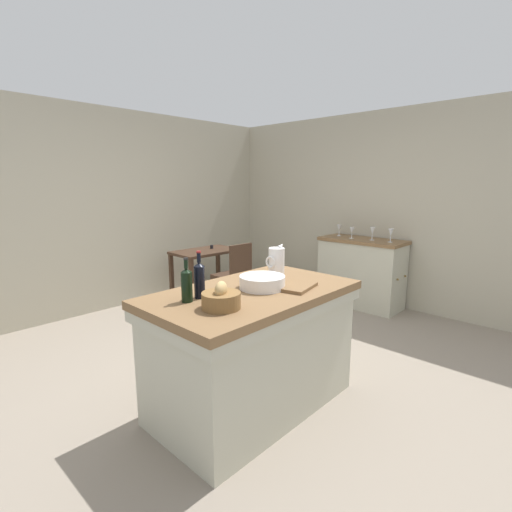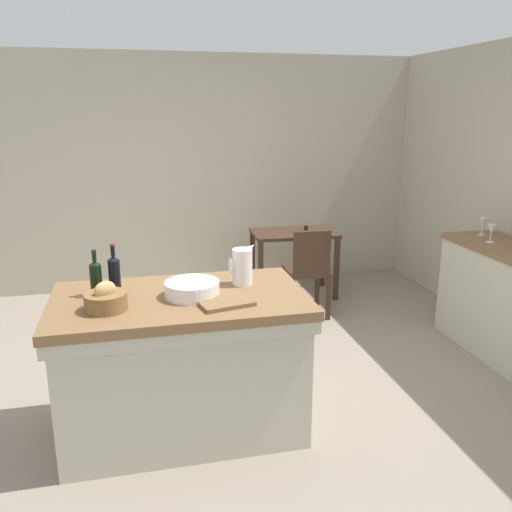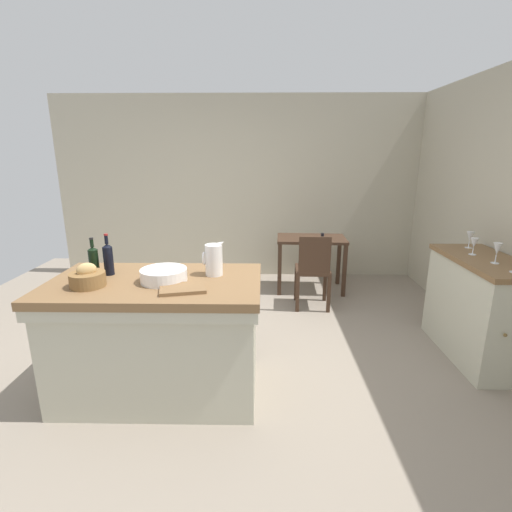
{
  "view_description": "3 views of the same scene",
  "coord_description": "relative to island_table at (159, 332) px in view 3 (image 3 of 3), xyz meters",
  "views": [
    {
      "loc": [
        -2.33,
        -2.19,
        1.66
      ],
      "look_at": [
        0.21,
        0.19,
        0.98
      ],
      "focal_mm": 26.3,
      "sensor_mm": 36.0,
      "label": 1
    },
    {
      "loc": [
        -0.69,
        -3.47,
        2.0
      ],
      "look_at": [
        0.14,
        0.13,
        0.98
      ],
      "focal_mm": 37.16,
      "sensor_mm": 36.0,
      "label": 2
    },
    {
      "loc": [
        0.32,
        -2.98,
        1.79
      ],
      "look_at": [
        0.26,
        0.18,
        0.93
      ],
      "focal_mm": 26.39,
      "sensor_mm": 36.0,
      "label": 3
    }
  ],
  "objects": [
    {
      "name": "ground_plane",
      "position": [
        0.46,
        0.41,
        -0.49
      ],
      "size": [
        6.76,
        6.76,
        0.0
      ],
      "primitive_type": "plane",
      "color": "gray"
    },
    {
      "name": "wall_back",
      "position": [
        0.46,
        3.01,
        0.81
      ],
      "size": [
        5.32,
        0.12,
        2.6
      ],
      "primitive_type": "cube",
      "color": "#B2AA93",
      "rests_on": "ground"
    },
    {
      "name": "island_table",
      "position": [
        0.0,
        0.0,
        0.0
      ],
      "size": [
        1.54,
        0.89,
        0.91
      ],
      "color": "brown",
      "rests_on": "ground"
    },
    {
      "name": "side_cabinet",
      "position": [
        2.72,
        0.57,
        -0.02
      ],
      "size": [
        0.52,
        1.13,
        0.92
      ],
      "color": "brown",
      "rests_on": "ground"
    },
    {
      "name": "writing_desk",
      "position": [
        1.43,
        2.3,
        0.12
      ],
      "size": [
        0.92,
        0.6,
        0.77
      ],
      "color": "#3D281C",
      "rests_on": "ground"
    },
    {
      "name": "wooden_chair",
      "position": [
        1.38,
        1.65,
        0.0
      ],
      "size": [
        0.41,
        0.41,
        0.9
      ],
      "color": "#3D281C",
      "rests_on": "ground"
    },
    {
      "name": "pitcher",
      "position": [
        0.42,
        0.13,
        0.54
      ],
      "size": [
        0.17,
        0.13,
        0.28
      ],
      "color": "white",
      "rests_on": "island_table"
    },
    {
      "name": "wash_bowl",
      "position": [
        0.08,
        -0.02,
        0.46
      ],
      "size": [
        0.33,
        0.33,
        0.09
      ],
      "primitive_type": "cylinder",
      "color": "white",
      "rests_on": "island_table"
    },
    {
      "name": "bread_basket",
      "position": [
        -0.42,
        -0.14,
        0.48
      ],
      "size": [
        0.24,
        0.24,
        0.17
      ],
      "color": "brown",
      "rests_on": "island_table"
    },
    {
      "name": "cutting_board",
      "position": [
        0.25,
        -0.2,
        0.43
      ],
      "size": [
        0.34,
        0.27,
        0.02
      ],
      "primitive_type": "cube",
      "rotation": [
        0.0,
        0.0,
        0.22
      ],
      "color": "brown",
      "rests_on": "island_table"
    },
    {
      "name": "wine_bottle_dark",
      "position": [
        -0.38,
        0.13,
        0.55
      ],
      "size": [
        0.07,
        0.07,
        0.32
      ],
      "color": "black",
      "rests_on": "island_table"
    },
    {
      "name": "wine_bottle_amber",
      "position": [
        -0.49,
        0.12,
        0.53
      ],
      "size": [
        0.07,
        0.07,
        0.29
      ],
      "color": "black",
      "rests_on": "island_table"
    },
    {
      "name": "wine_glass_left",
      "position": [
        2.7,
        0.43,
        0.55
      ],
      "size": [
        0.07,
        0.07,
        0.17
      ],
      "color": "white",
      "rests_on": "side_cabinet"
    },
    {
      "name": "wine_glass_middle",
      "position": [
        2.66,
        0.7,
        0.54
      ],
      "size": [
        0.07,
        0.07,
        0.15
      ],
      "color": "white",
      "rests_on": "side_cabinet"
    },
    {
      "name": "wine_glass_right",
      "position": [
        2.76,
        0.96,
        0.54
      ],
      "size": [
        0.07,
        0.07,
        0.16
      ],
      "color": "white",
      "rests_on": "side_cabinet"
    }
  ]
}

